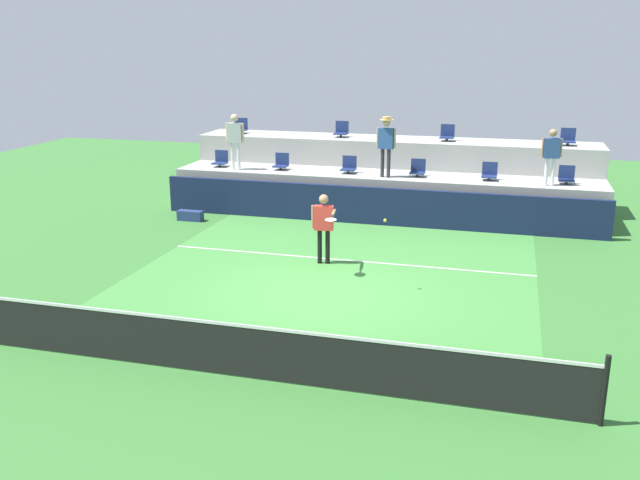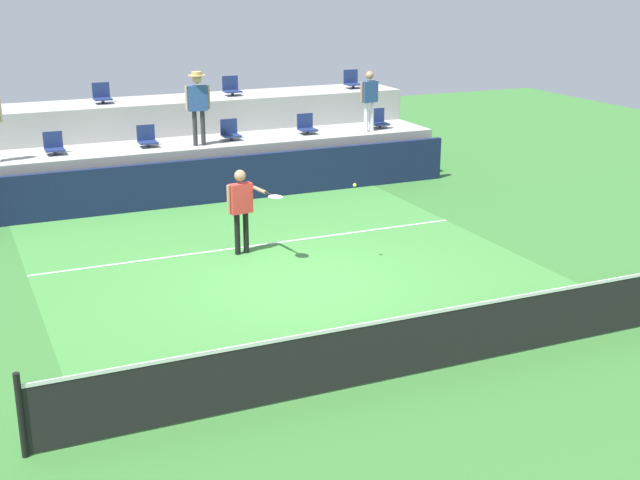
# 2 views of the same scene
# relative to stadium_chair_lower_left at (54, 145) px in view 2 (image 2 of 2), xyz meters

# --- Properties ---
(ground_plane) EXTENTS (40.00, 40.00, 0.00)m
(ground_plane) POSITION_rel_stadium_chair_lower_left_xyz_m (3.25, -7.23, -1.46)
(ground_plane) COLOR #336B2D
(court_inner_paint) EXTENTS (9.00, 10.00, 0.01)m
(court_inner_paint) POSITION_rel_stadium_chair_lower_left_xyz_m (3.25, -6.23, -1.46)
(court_inner_paint) COLOR #3D7F38
(court_inner_paint) RESTS_ON ground_plane
(court_service_line) EXTENTS (9.00, 0.06, 0.00)m
(court_service_line) POSITION_rel_stadium_chair_lower_left_xyz_m (3.25, -4.83, -1.46)
(court_service_line) COLOR white
(court_service_line) RESTS_ON ground_plane
(tennis_net) EXTENTS (10.48, 0.08, 1.07)m
(tennis_net) POSITION_rel_stadium_chair_lower_left_xyz_m (3.25, -11.23, -0.97)
(tennis_net) COLOR black
(tennis_net) RESTS_ON ground_plane
(sponsor_backboard) EXTENTS (13.00, 0.16, 1.10)m
(sponsor_backboard) POSITION_rel_stadium_chair_lower_left_xyz_m (3.25, -1.23, -0.91)
(sponsor_backboard) COLOR #141E42
(sponsor_backboard) RESTS_ON ground_plane
(seating_tier_lower) EXTENTS (13.00, 1.80, 1.25)m
(seating_tier_lower) POSITION_rel_stadium_chair_lower_left_xyz_m (3.25, 0.07, -0.84)
(seating_tier_lower) COLOR #9E9E99
(seating_tier_lower) RESTS_ON ground_plane
(seating_tier_upper) EXTENTS (13.00, 1.80, 2.10)m
(seating_tier_upper) POSITION_rel_stadium_chair_lower_left_xyz_m (3.25, 1.87, -0.41)
(seating_tier_upper) COLOR #9E9E99
(seating_tier_upper) RESTS_ON ground_plane
(stadium_chair_lower_left) EXTENTS (0.44, 0.40, 0.52)m
(stadium_chair_lower_left) POSITION_rel_stadium_chair_lower_left_xyz_m (0.00, 0.00, 0.00)
(stadium_chair_lower_left) COLOR #2D2D33
(stadium_chair_lower_left) RESTS_ON seating_tier_lower
(stadium_chair_lower_mid_left) EXTENTS (0.44, 0.40, 0.52)m
(stadium_chair_lower_mid_left) POSITION_rel_stadium_chair_lower_left_xyz_m (2.19, 0.00, 0.00)
(stadium_chair_lower_mid_left) COLOR #2D2D33
(stadium_chair_lower_mid_left) RESTS_ON seating_tier_lower
(stadium_chair_lower_mid_right) EXTENTS (0.44, 0.40, 0.52)m
(stadium_chair_lower_mid_right) POSITION_rel_stadium_chair_lower_left_xyz_m (4.31, 0.00, 0.00)
(stadium_chair_lower_mid_right) COLOR #2D2D33
(stadium_chair_lower_mid_right) RESTS_ON seating_tier_lower
(stadium_chair_lower_right) EXTENTS (0.44, 0.40, 0.52)m
(stadium_chair_lower_right) POSITION_rel_stadium_chair_lower_left_xyz_m (6.41, 0.00, 0.00)
(stadium_chair_lower_right) COLOR #2D2D33
(stadium_chair_lower_right) RESTS_ON seating_tier_lower
(stadium_chair_lower_far_right) EXTENTS (0.44, 0.40, 0.52)m
(stadium_chair_lower_far_right) POSITION_rel_stadium_chair_lower_left_xyz_m (8.54, 0.00, 0.00)
(stadium_chair_lower_far_right) COLOR #2D2D33
(stadium_chair_lower_far_right) RESTS_ON seating_tier_lower
(stadium_chair_upper_left) EXTENTS (0.44, 0.40, 0.52)m
(stadium_chair_upper_left) POSITION_rel_stadium_chair_lower_left_xyz_m (1.51, 1.80, 0.85)
(stadium_chair_upper_left) COLOR #2D2D33
(stadium_chair_upper_left) RESTS_ON seating_tier_upper
(stadium_chair_upper_right) EXTENTS (0.44, 0.40, 0.52)m
(stadium_chair_upper_right) POSITION_rel_stadium_chair_lower_left_xyz_m (4.97, 1.80, 0.85)
(stadium_chair_upper_right) COLOR #2D2D33
(stadium_chair_upper_right) RESTS_ON seating_tier_upper
(stadium_chair_upper_far_right) EXTENTS (0.44, 0.40, 0.52)m
(stadium_chair_upper_far_right) POSITION_rel_stadium_chair_lower_left_xyz_m (8.61, 1.80, 0.85)
(stadium_chair_upper_far_right) COLOR #2D2D33
(stadium_chair_upper_far_right) RESTS_ON seating_tier_upper
(tennis_player) EXTENTS (0.85, 1.17, 1.70)m
(tennis_player) POSITION_rel_stadium_chair_lower_left_xyz_m (2.81, -5.23, -0.42)
(tennis_player) COLOR black
(tennis_player) RESTS_ON ground_plane
(spectator_with_hat) EXTENTS (0.61, 0.48, 1.79)m
(spectator_with_hat) POSITION_rel_stadium_chair_lower_left_xyz_m (3.40, -0.38, 0.89)
(spectator_with_hat) COLOR #2D2D33
(spectator_with_hat) RESTS_ON seating_tier_lower
(spectator_in_white) EXTENTS (0.57, 0.24, 1.59)m
(spectator_in_white) POSITION_rel_stadium_chair_lower_left_xyz_m (8.05, -0.38, 0.73)
(spectator_in_white) COLOR white
(spectator_in_white) RESTS_ON seating_tier_lower
(tennis_ball) EXTENTS (0.07, 0.07, 0.07)m
(tennis_ball) POSITION_rel_stadium_chair_lower_left_xyz_m (4.53, -6.68, 0.10)
(tennis_ball) COLOR #CCE033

